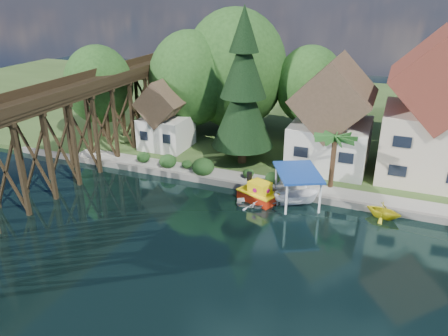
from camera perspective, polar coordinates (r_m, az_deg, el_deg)
The scene contains 16 objects.
ground at distance 34.43m, azimuth -2.86°, elevation -8.05°, with size 140.00×140.00×0.00m, color black.
bank at distance 64.43m, azimuth 9.86°, elevation 6.85°, with size 140.00×52.00×0.50m, color #2C451B.
seawall at distance 39.78m, azimuth 7.22°, elevation -3.21°, with size 60.00×0.40×0.62m, color slate.
promenade at distance 40.45m, azimuth 10.45°, elevation -2.61°, with size 50.00×2.60×0.06m, color gray.
trestle_bridge at distance 44.56m, azimuth -19.25°, elevation 5.52°, with size 4.12×44.18×9.30m.
house_left at distance 44.89m, azimuth 13.93°, elevation 5.98°, with size 7.64×8.64×11.02m.
house_center at distance 44.82m, azimuth 25.65°, elevation 6.06°, with size 8.65×9.18×13.89m.
shed at distance 49.47m, azimuth -7.61°, elevation 6.42°, with size 5.09×5.40×7.85m.
bg_trees at distance 50.45m, azimuth 8.28°, elevation 10.76°, with size 49.90×13.30×10.57m.
shrubs at distance 43.14m, azimuth -3.35°, elevation 0.42°, with size 15.76×2.47×1.70m.
conifer at distance 43.46m, azimuth 2.53°, elevation 9.97°, with size 6.32×6.32×15.55m.
palm_tree at distance 39.53m, azimuth 14.30°, elevation 3.61°, with size 4.49×4.49×5.28m.
tugboat at distance 38.46m, azimuth 4.47°, elevation -3.32°, with size 3.89×3.03×2.49m.
boat_white_a at distance 37.92m, azimuth 4.30°, elevation -4.37°, with size 2.47×3.46×0.72m, color white.
boat_canopy at distance 37.94m, azimuth 9.48°, elevation -2.94°, with size 5.23×5.92×3.17m.
boat_yellow at distance 37.99m, azimuth 20.15°, elevation -5.12°, with size 2.44×2.83×1.49m, color yellow.
Camera 1 is at (12.55, -26.74, 17.68)m, focal length 35.00 mm.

